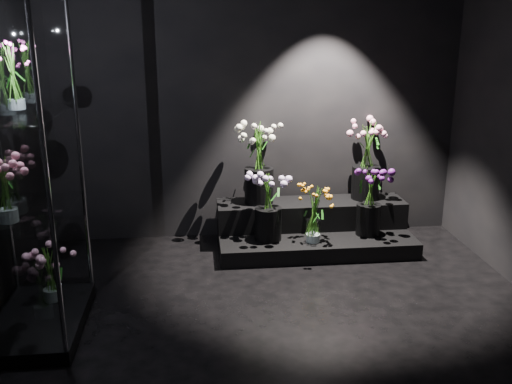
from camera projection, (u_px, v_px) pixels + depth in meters
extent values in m
plane|color=black|center=(283.00, 337.00, 3.89)|extent=(4.00, 4.00, 0.00)
plane|color=black|center=(253.00, 95.00, 5.39)|extent=(4.00, 0.00, 4.00)
plane|color=black|center=(399.00, 275.00, 1.58)|extent=(4.00, 0.00, 4.00)
cube|color=black|center=(314.00, 240.00, 5.40)|extent=(1.81, 0.80, 0.15)
cube|color=black|center=(311.00, 213.00, 5.53)|extent=(1.81, 0.40, 0.25)
cube|color=black|center=(40.00, 321.00, 4.00)|extent=(0.60, 1.00, 0.10)
cube|color=white|center=(27.00, 213.00, 3.76)|extent=(0.54, 0.94, 0.01)
cube|color=white|center=(14.00, 115.00, 3.57)|extent=(0.54, 0.94, 0.01)
cylinder|color=white|center=(313.00, 231.00, 5.13)|extent=(0.13, 0.13, 0.22)
cylinder|color=black|center=(268.00, 224.00, 5.18)|extent=(0.24, 0.24, 0.30)
cylinder|color=black|center=(368.00, 219.00, 5.30)|extent=(0.22, 0.22, 0.29)
cylinder|color=black|center=(259.00, 185.00, 5.41)|extent=(0.28, 0.28, 0.34)
cylinder|color=black|center=(366.00, 182.00, 5.54)|extent=(0.27, 0.27, 0.32)
cylinder|color=white|center=(7.00, 203.00, 3.54)|extent=(0.13, 0.13, 0.25)
cylinder|color=white|center=(16.00, 94.00, 3.71)|extent=(0.12, 0.12, 0.20)
cylinder|color=white|center=(52.00, 284.00, 4.16)|extent=(0.14, 0.14, 0.26)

